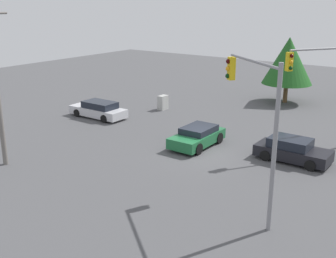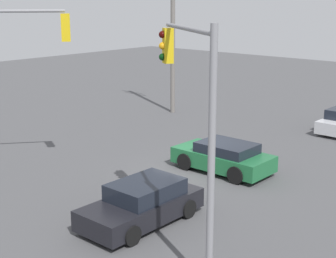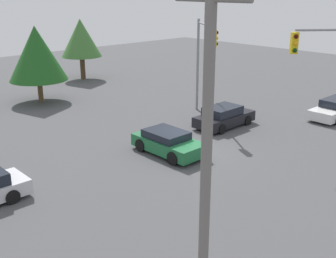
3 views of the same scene
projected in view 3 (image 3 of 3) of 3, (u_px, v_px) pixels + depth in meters
ground_plane at (191, 154)px, 22.82m from camera, size 80.00×80.00×0.00m
sedan_green at (168, 142)px, 22.66m from camera, size 4.13×2.03×1.26m
sedan_dark at (224, 117)px, 27.11m from camera, size 1.96×4.21×1.35m
sedan_white at (336, 108)px, 29.03m from camera, size 1.89×4.73×1.32m
traffic_signal_cross at (204, 52)px, 28.07m from camera, size 3.81×2.71×6.53m
utility_pole_tall at (207, 130)px, 10.26m from camera, size 2.20×0.28×9.90m
tree_corner at (81, 38)px, 40.20m from camera, size 3.85×3.85×5.78m
tree_left at (37, 53)px, 32.03m from camera, size 4.43×4.43×5.86m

